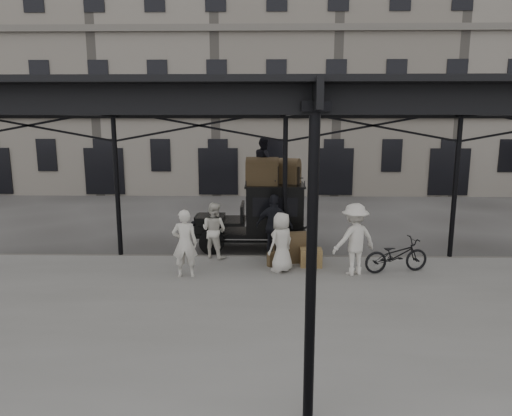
{
  "coord_description": "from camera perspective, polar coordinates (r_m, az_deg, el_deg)",
  "views": [
    {
      "loc": [
        -0.6,
        -11.36,
        4.19
      ],
      "look_at": [
        -0.85,
        1.6,
        1.7
      ],
      "focal_mm": 32.0,
      "sensor_mm": 36.0,
      "label": 1
    }
  ],
  "objects": [
    {
      "name": "suitcase_upright",
      "position": [
        12.93,
        7.08,
        -6.38
      ],
      "size": [
        0.28,
        0.62,
        0.45
      ],
      "primitive_type": "cube",
      "rotation": [
        0.0,
        0.0,
        -0.22
      ],
      "color": "#463320",
      "rests_on": "platform"
    },
    {
      "name": "steamer_trunk_roof_far",
      "position": [
        14.94,
        3.69,
        4.43
      ],
      "size": [
        1.07,
        0.86,
        0.68
      ],
      "primitive_type": null,
      "rotation": [
        0.0,
        0.0,
        -0.36
      ],
      "color": "#463320",
      "rests_on": "taxi"
    },
    {
      "name": "porter_official",
      "position": [
        13.52,
        2.33,
        -2.31
      ],
      "size": [
        1.21,
        0.76,
        1.92
      ],
      "primitive_type": "imported",
      "rotation": [
        0.0,
        0.0,
        2.86
      ],
      "color": "black",
      "rests_on": "platform"
    },
    {
      "name": "porter_centre",
      "position": [
        12.34,
        3.2,
        -4.29
      ],
      "size": [
        0.94,
        0.93,
        1.63
      ],
      "primitive_type": "imported",
      "rotation": [
        0.0,
        0.0,
        3.9
      ],
      "color": "beige",
      "rests_on": "platform"
    },
    {
      "name": "porter_right",
      "position": [
        12.33,
        12.2,
        -3.84
      ],
      "size": [
        1.42,
        1.15,
        1.92
      ],
      "primitive_type": "imported",
      "rotation": [
        0.0,
        0.0,
        3.55
      ],
      "color": "silver",
      "rests_on": "platform"
    },
    {
      "name": "suitcase_flat",
      "position": [
        13.01,
        2.66,
        -6.3
      ],
      "size": [
        0.59,
        0.44,
        0.4
      ],
      "primitive_type": "cube",
      "rotation": [
        0.0,
        0.0,
        0.55
      ],
      "color": "#463320",
      "rests_on": "platform"
    },
    {
      "name": "wicker_hamper",
      "position": [
        13.0,
        6.89,
        -6.16
      ],
      "size": [
        0.61,
        0.46,
        0.5
      ],
      "primitive_type": "cube",
      "rotation": [
        0.0,
        0.0,
        -0.02
      ],
      "color": "olive",
      "rests_on": "platform"
    },
    {
      "name": "porter_midleft",
      "position": [
        13.63,
        -5.27,
        -2.77
      ],
      "size": [
        1.02,
        0.94,
        1.67
      ],
      "primitive_type": "imported",
      "rotation": [
        0.0,
        0.0,
        2.64
      ],
      "color": "silver",
      "rests_on": "platform"
    },
    {
      "name": "bicycle",
      "position": [
        12.93,
        17.13,
        -5.65
      ],
      "size": [
        1.89,
        0.99,
        0.94
      ],
      "primitive_type": "imported",
      "rotation": [
        0.0,
        0.0,
        1.79
      ],
      "color": "black",
      "rests_on": "platform"
    },
    {
      "name": "platform",
      "position": [
        10.24,
        4.46,
        -12.85
      ],
      "size": [
        28.0,
        8.0,
        0.15
      ],
      "primitive_type": "cube",
      "color": "slate",
      "rests_on": "ground"
    },
    {
      "name": "porter_roof",
      "position": [
        14.59,
        1.0,
        5.89
      ],
      "size": [
        0.75,
        0.86,
        1.49
      ],
      "primitive_type": "imported",
      "rotation": [
        0.0,
        0.0,
        1.87
      ],
      "color": "black",
      "rests_on": "taxi"
    },
    {
      "name": "steamer_trunk_roof_near",
      "position": [
        14.48,
        0.79,
        4.36
      ],
      "size": [
        1.05,
        0.69,
        0.74
      ],
      "primitive_type": null,
      "rotation": [
        0.0,
        0.0,
        -0.08
      ],
      "color": "#463320",
      "rests_on": "taxi"
    },
    {
      "name": "canopy",
      "position": [
        9.67,
        4.77,
        13.26
      ],
      "size": [
        22.5,
        9.0,
        4.74
      ],
      "color": "black",
      "rests_on": "ground"
    },
    {
      "name": "steamer_trunk_platform",
      "position": [
        13.38,
        4.44,
        -5.1
      ],
      "size": [
        1.08,
        0.77,
        0.73
      ],
      "primitive_type": null,
      "rotation": [
        0.0,
        0.0,
        0.17
      ],
      "color": "#463320",
      "rests_on": "platform"
    },
    {
      "name": "porter_left",
      "position": [
        12.04,
        -8.89,
        -4.38
      ],
      "size": [
        0.67,
        0.46,
        1.8
      ],
      "primitive_type": "imported",
      "rotation": [
        0.0,
        0.0,
        3.18
      ],
      "color": "beige",
      "rests_on": "platform"
    },
    {
      "name": "taxi",
      "position": [
        14.93,
        1.1,
        -0.67
      ],
      "size": [
        3.65,
        1.55,
        2.18
      ],
      "color": "black",
      "rests_on": "ground"
    },
    {
      "name": "ground",
      "position": [
        12.12,
        3.91,
        -9.37
      ],
      "size": [
        120.0,
        120.0,
        0.0
      ],
      "primitive_type": "plane",
      "color": "#383533",
      "rests_on": "ground"
    },
    {
      "name": "building_frontage",
      "position": [
        29.5,
        2.36,
        16.32
      ],
      "size": [
        64.0,
        8.0,
        14.0
      ],
      "primitive_type": "cube",
      "color": "slate",
      "rests_on": "ground"
    }
  ]
}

